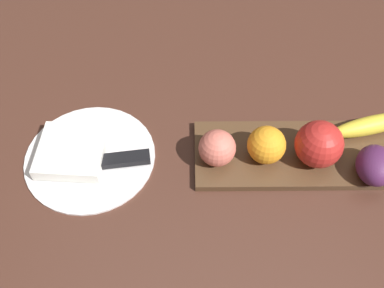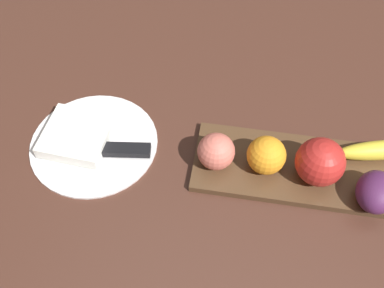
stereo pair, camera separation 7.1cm
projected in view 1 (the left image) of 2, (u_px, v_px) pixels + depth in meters
name	position (u px, v px, depth m)	size (l,w,h in m)	color
ground_plane	(316.00, 156.00, 0.75)	(2.40, 2.40, 0.00)	#48291F
fruit_tray	(294.00, 156.00, 0.74)	(0.33, 0.13, 0.01)	#503622
apple	(319.00, 144.00, 0.70)	(0.08, 0.08, 0.08)	red
banana	(372.00, 125.00, 0.75)	(0.15, 0.03, 0.03)	yellow
orange_near_apple	(266.00, 145.00, 0.71)	(0.06, 0.06, 0.06)	orange
peach	(217.00, 148.00, 0.71)	(0.06, 0.06, 0.06)	#D66B5C
grape_bunch	(375.00, 165.00, 0.69)	(0.07, 0.06, 0.05)	#4F214D
dinner_plate	(90.00, 158.00, 0.74)	(0.22, 0.22, 0.01)	white
folded_napkin	(71.00, 153.00, 0.73)	(0.11, 0.11, 0.02)	white
knife	(113.00, 161.00, 0.73)	(0.18, 0.04, 0.01)	silver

